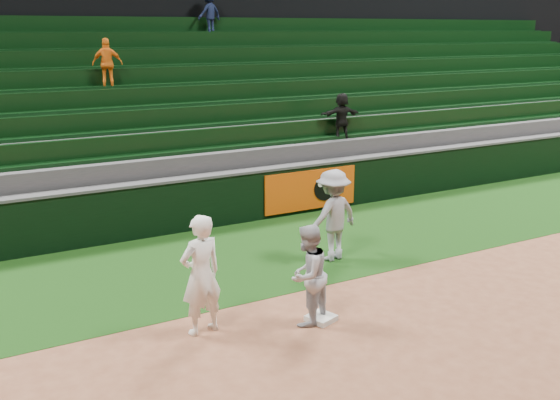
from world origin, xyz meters
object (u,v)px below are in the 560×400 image
Objects in this scene: base_coach at (333,215)px; first_base at (321,318)px; baserunner at (307,275)px; first_baseman at (201,275)px.

first_base is at bearing 43.14° from base_coach.
baserunner reaches higher than first_base.
first_base is 0.80m from baserunner.
base_coach reaches higher than baserunner.
first_base is at bearing 138.58° from baserunner.
baserunner is 0.88× the size of base_coach.
baserunner is (1.57, -0.49, -0.13)m from first_baseman.
first_base is 0.21× the size of first_baseman.
first_baseman is at bearing 163.17° from first_base.
baserunner is 2.89m from base_coach.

